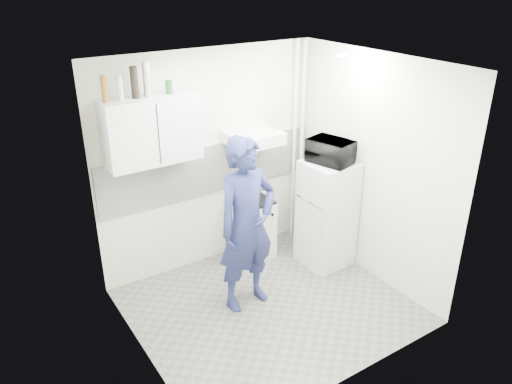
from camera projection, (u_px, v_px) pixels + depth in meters
floor at (269, 306)px, 5.45m from camera, size 2.80×2.80×0.00m
ceiling at (272, 65)px, 4.37m from camera, size 2.80×2.80×0.00m
wall_back at (210, 161)px, 5.87m from camera, size 2.80×0.00×2.80m
wall_left at (134, 237)px, 4.22m from camera, size 0.00×2.60×2.60m
wall_right at (372, 170)px, 5.61m from camera, size 0.00×2.60×2.60m
person at (247, 225)px, 5.14m from camera, size 0.73×0.52×1.91m
stove at (251, 229)px, 6.26m from camera, size 0.47×0.47×0.75m
fridge at (327, 214)px, 6.02m from camera, size 0.57×0.57×1.32m
stove_top at (251, 201)px, 6.10m from camera, size 0.45×0.45×0.03m
saucepan at (252, 194)px, 6.14m from camera, size 0.16×0.16×0.09m
microwave at (331, 151)px, 5.68m from camera, size 0.57×0.46×0.28m
bottle_a at (104, 89)px, 4.72m from camera, size 0.06×0.06×0.26m
bottle_b at (120, 88)px, 4.79m from camera, size 0.06×0.06×0.24m
bottle_c at (134, 82)px, 4.85m from camera, size 0.08×0.08×0.31m
bottle_d at (147, 79)px, 4.91m from camera, size 0.08×0.08×0.35m
canister_b at (169, 87)px, 5.07m from camera, size 0.07×0.07×0.14m
upper_cabinet at (152, 130)px, 5.13m from camera, size 1.00×0.35×0.70m
range_hood at (253, 138)px, 5.79m from camera, size 0.60×0.50×0.14m
backsplash at (211, 169)px, 5.90m from camera, size 2.74×0.03×0.60m
pipe_a at (301, 143)px, 6.45m from camera, size 0.05×0.05×2.60m
pipe_b at (294, 145)px, 6.39m from camera, size 0.04×0.04×2.60m
ceiling_spot_fixture at (342, 55)px, 5.04m from camera, size 0.10×0.10×0.02m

